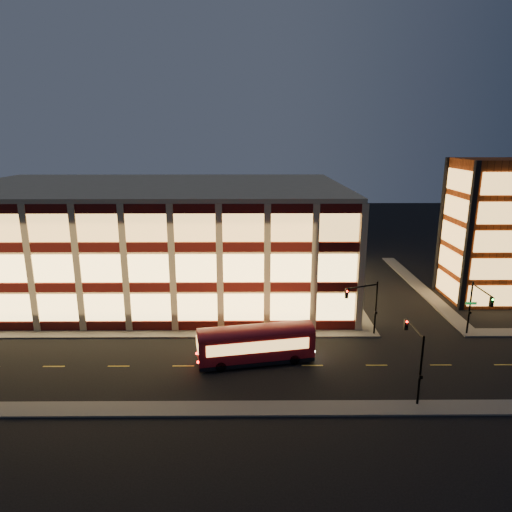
{
  "coord_description": "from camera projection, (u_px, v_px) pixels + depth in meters",
  "views": [
    {
      "loc": [
        10.47,
        -44.35,
        20.68
      ],
      "look_at": [
        10.86,
        8.0,
        6.87
      ],
      "focal_mm": 32.0,
      "sensor_mm": 36.0,
      "label": 1
    }
  ],
  "objects": [
    {
      "name": "stair_tower",
      "position": [
        486.0,
        231.0,
        57.63
      ],
      "size": [
        8.6,
        8.6,
        18.0
      ],
      "color": "#8C3814",
      "rests_on": "ground"
    },
    {
      "name": "traffic_signal_right",
      "position": [
        477.0,
        303.0,
        46.67
      ],
      "size": [
        1.2,
        4.37,
        6.0
      ],
      "color": "black",
      "rests_on": "ground"
    },
    {
      "name": "traffic_signal_far",
      "position": [
        365.0,
        300.0,
        47.42
      ],
      "size": [
        3.79,
        1.87,
        6.0
      ],
      "color": "black",
      "rests_on": "ground"
    },
    {
      "name": "sidewalk_tower_west",
      "position": [
        418.0,
        286.0,
        64.74
      ],
      "size": [
        2.0,
        30.0,
        0.15
      ],
      "primitive_type": "cube",
      "color": "#514F4C",
      "rests_on": "ground"
    },
    {
      "name": "sidewalk_office_south",
      "position": [
        128.0,
        334.0,
        49.01
      ],
      "size": [
        54.0,
        2.0,
        0.15
      ],
      "primitive_type": "cube",
      "color": "#514F4C",
      "rests_on": "ground"
    },
    {
      "name": "sidewalk_office_east",
      "position": [
        341.0,
        286.0,
        64.66
      ],
      "size": [
        2.0,
        30.0,
        0.15
      ],
      "primitive_type": "cube",
      "color": "#514F4C",
      "rests_on": "ground"
    },
    {
      "name": "trolley_bus",
      "position": [
        256.0,
        342.0,
        42.6
      ],
      "size": [
        11.12,
        4.7,
        3.66
      ],
      "rotation": [
        0.0,
        0.0,
        0.19
      ],
      "color": "maroon",
      "rests_on": "ground"
    },
    {
      "name": "office_building",
      "position": [
        155.0,
        237.0,
        62.56
      ],
      "size": [
        50.45,
        30.45,
        14.5
      ],
      "color": "tan",
      "rests_on": "ground"
    },
    {
      "name": "traffic_signal_near",
      "position": [
        415.0,
        349.0,
        36.53
      ],
      "size": [
        0.32,
        4.45,
        6.0
      ],
      "color": "black",
      "rests_on": "ground"
    },
    {
      "name": "ground",
      "position": [
        154.0,
        338.0,
        48.08
      ],
      "size": [
        200.0,
        200.0,
        0.0
      ],
      "primitive_type": "plane",
      "color": "black",
      "rests_on": "ground"
    },
    {
      "name": "sidewalk_near",
      "position": [
        119.0,
        409.0,
        35.49
      ],
      "size": [
        100.0,
        2.0,
        0.15
      ],
      "primitive_type": "cube",
      "color": "#514F4C",
      "rests_on": "ground"
    }
  ]
}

